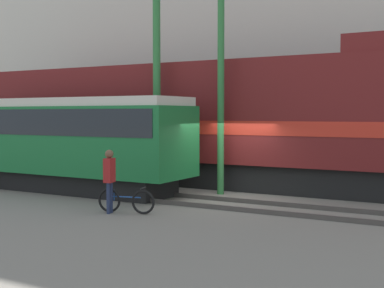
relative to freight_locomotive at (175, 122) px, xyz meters
The scene contains 10 objects.
ground_plane 5.30m from the freight_locomotive, 36.89° to the right, with size 120.00×120.00×0.00m, color slate.
track_near 6.04m from the freight_locomotive, 47.43° to the right, with size 60.00×1.50×0.14m.
track_far 4.46m from the freight_locomotive, ahead, with size 60.00×1.51×0.14m.
building_backdrop 9.80m from the freight_locomotive, 62.93° to the left, with size 45.76×6.00×15.70m.
freight_locomotive is the anchor object (origin of this frame).
streetcar 5.01m from the freight_locomotive, 125.15° to the right, with size 11.18×2.54×3.38m.
bicycle 7.37m from the freight_locomotive, 69.57° to the right, with size 1.70×0.57×0.75m.
person 7.28m from the freight_locomotive, 73.22° to the right, with size 0.30×0.40×1.81m.
utility_pole_left 2.82m from the freight_locomotive, 77.09° to the right, with size 0.28×0.28×8.79m.
utility_pole_center 3.89m from the freight_locomotive, 32.96° to the right, with size 0.24×0.24×7.14m.
Camera 1 is at (7.84, -15.86, 2.81)m, focal length 50.00 mm.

